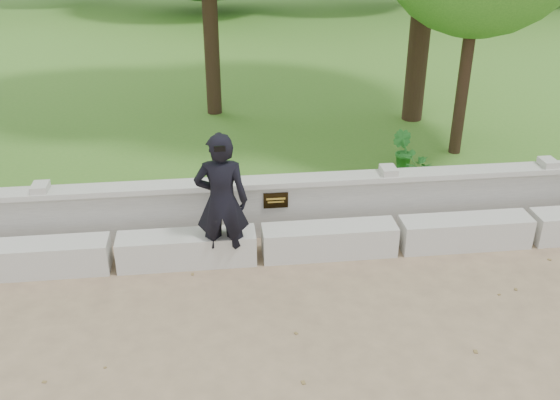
% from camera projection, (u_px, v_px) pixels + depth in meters
% --- Properties ---
extents(ground, '(80.00, 80.00, 0.00)m').
position_uv_depth(ground, '(274.00, 346.00, 7.14)').
color(ground, '#967C5C').
rests_on(ground, ground).
extents(lawn, '(40.00, 22.00, 0.25)m').
position_uv_depth(lawn, '(225.00, 51.00, 19.51)').
color(lawn, '#3E7221').
rests_on(lawn, ground).
extents(concrete_bench, '(11.90, 0.45, 0.45)m').
position_uv_depth(concrete_bench, '(259.00, 244.00, 8.73)').
color(concrete_bench, beige).
rests_on(concrete_bench, ground).
extents(parapet_wall, '(12.50, 0.35, 0.90)m').
position_uv_depth(parapet_wall, '(255.00, 207.00, 9.24)').
color(parapet_wall, '#B9B7AE').
rests_on(parapet_wall, ground).
extents(man_main, '(0.75, 0.67, 1.95)m').
position_uv_depth(man_main, '(222.00, 202.00, 8.25)').
color(man_main, black).
rests_on(man_main, ground).
extents(shrub_b, '(0.47, 0.48, 0.68)m').
position_uv_depth(shrub_b, '(402.00, 150.00, 10.88)').
color(shrub_b, '#266F26').
rests_on(shrub_b, lawn).
extents(shrub_c, '(0.74, 0.72, 0.63)m').
position_uv_depth(shrub_c, '(420.00, 172.00, 10.11)').
color(shrub_c, '#266F26').
rests_on(shrub_c, lawn).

